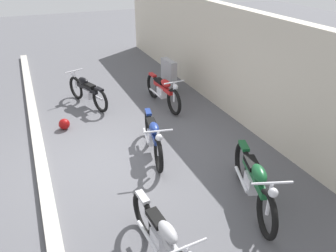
% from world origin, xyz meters
% --- Properties ---
extents(ground_plane, '(40.00, 40.00, 0.00)m').
position_xyz_m(ground_plane, '(0.00, 0.00, 0.00)').
color(ground_plane, '#56565B').
extents(building_wall, '(18.00, 0.30, 2.78)m').
position_xyz_m(building_wall, '(0.00, 3.64, 1.39)').
color(building_wall, beige).
rests_on(building_wall, ground_plane).
extents(curb_strip, '(18.00, 0.24, 0.12)m').
position_xyz_m(curb_strip, '(0.00, -1.42, 0.06)').
color(curb_strip, '#B7B2A8').
rests_on(curb_strip, ground_plane).
extents(stone_marker, '(0.73, 0.25, 1.03)m').
position_xyz_m(stone_marker, '(-3.16, 2.66, 0.51)').
color(stone_marker, '#9E9EA3').
rests_on(stone_marker, ground_plane).
extents(helmet, '(0.27, 0.27, 0.27)m').
position_xyz_m(helmet, '(-1.84, -0.74, 0.14)').
color(helmet, maroon).
rests_on(helmet, ground_plane).
extents(motorcycle_blue, '(2.04, 0.67, 0.93)m').
position_xyz_m(motorcycle_blue, '(0.13, 0.89, 0.45)').
color(motorcycle_blue, black).
rests_on(motorcycle_blue, ground_plane).
extents(motorcycle_black, '(1.89, 0.87, 0.89)m').
position_xyz_m(motorcycle_black, '(-3.12, 0.10, 0.43)').
color(motorcycle_black, black).
rests_on(motorcycle_black, ground_plane).
extents(motorcycle_silver, '(2.02, 0.56, 0.91)m').
position_xyz_m(motorcycle_silver, '(2.92, -0.03, 0.44)').
color(motorcycle_silver, black).
rests_on(motorcycle_silver, ground_plane).
extents(motorcycle_red, '(2.11, 0.59, 0.94)m').
position_xyz_m(motorcycle_red, '(-2.23, 2.08, 0.45)').
color(motorcycle_red, black).
rests_on(motorcycle_red, ground_plane).
extents(motorcycle_green, '(2.14, 0.94, 1.00)m').
position_xyz_m(motorcycle_green, '(2.37, 1.88, 0.48)').
color(motorcycle_green, black).
rests_on(motorcycle_green, ground_plane).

